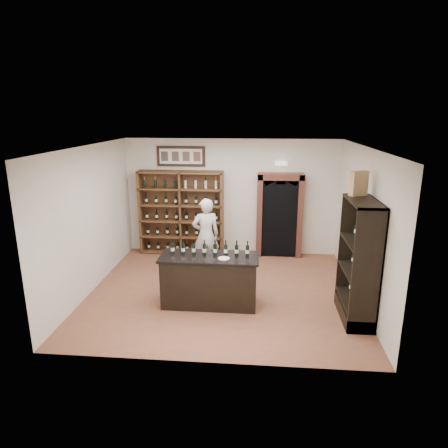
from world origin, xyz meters
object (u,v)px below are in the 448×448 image
Objects in this scene: tasting_counter at (210,281)px; side_cabinet at (359,279)px; wine_shelf at (182,213)px; counter_bottle_0 at (173,248)px; shopkeeper at (206,235)px; wine_crate at (359,183)px.

tasting_counter is 2.75m from side_cabinet.
wine_shelf is at bearing 110.56° from tasting_counter.
counter_bottle_0 reaches higher than tasting_counter.
shopkeeper is at bearing 75.69° from counter_bottle_0.
counter_bottle_0 is (0.38, -2.86, 0.01)m from wine_shelf.
wine_crate is (2.67, 0.10, 1.93)m from tasting_counter.
wine_shelf is 5.01× the size of wine_crate.
side_cabinet is (3.82, -3.23, -0.35)m from wine_shelf.
shopkeeper is at bearing 127.16° from wine_crate.
side_cabinet is at bearing -6.28° from tasting_counter.
side_cabinet reaches higher than shopkeeper.
wine_shelf is 7.33× the size of counter_bottle_0.
wine_shelf reaches higher than tasting_counter.
tasting_counter is at bearing 157.96° from wine_crate.
side_cabinet is at bearing -6.11° from counter_bottle_0.
side_cabinet is 3.64m from shopkeeper.
counter_bottle_0 is 0.14× the size of side_cabinet.
wine_shelf reaches higher than shopkeeper.
wine_crate is at bearing 97.52° from side_cabinet.
shopkeeper is (-0.30, 1.72, 0.38)m from tasting_counter.
wine_crate is at bearing 133.02° from shopkeeper.
shopkeeper reaches higher than counter_bottle_0.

